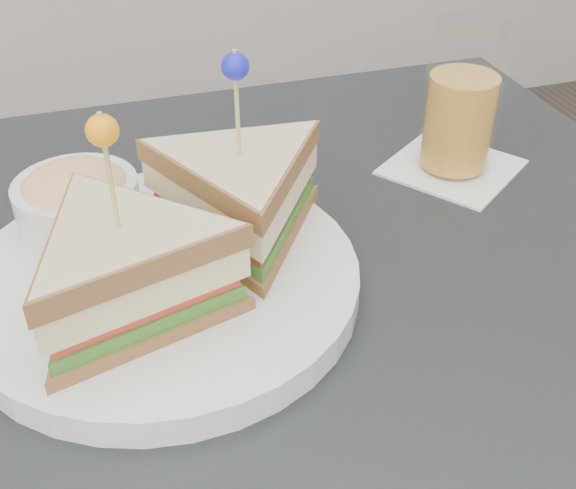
% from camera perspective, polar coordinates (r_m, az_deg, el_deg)
% --- Properties ---
extents(table, '(0.80, 0.80, 0.75)m').
position_cam_1_polar(table, '(0.59, -0.64, -10.66)').
color(table, black).
rests_on(table, ground).
extents(plate_meal, '(0.36, 0.36, 0.17)m').
position_cam_1_polar(plate_meal, '(0.54, -9.28, 0.48)').
color(plate_meal, silver).
rests_on(plate_meal, table).
extents(cutlery_knife, '(0.08, 0.23, 0.01)m').
position_cam_1_polar(cutlery_knife, '(0.60, -16.56, -1.64)').
color(cutlery_knife, silver).
rests_on(cutlery_knife, table).
extents(drink_set, '(0.16, 0.16, 0.14)m').
position_cam_1_polar(drink_set, '(0.70, 13.48, 10.40)').
color(drink_set, white).
rests_on(drink_set, table).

